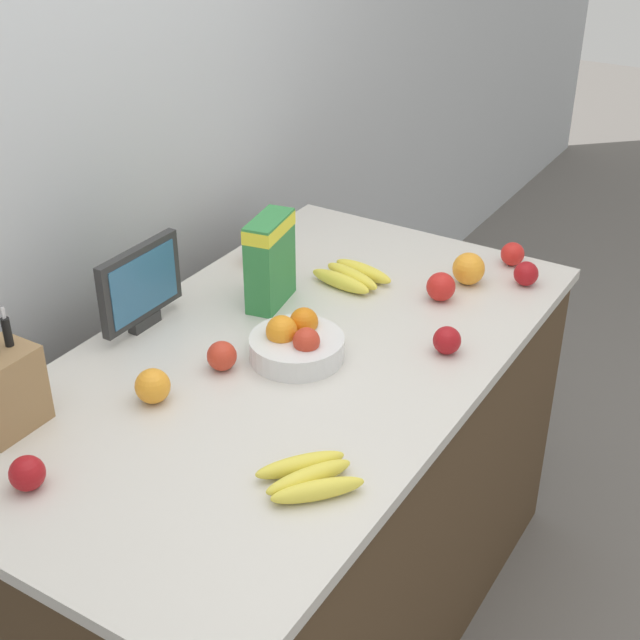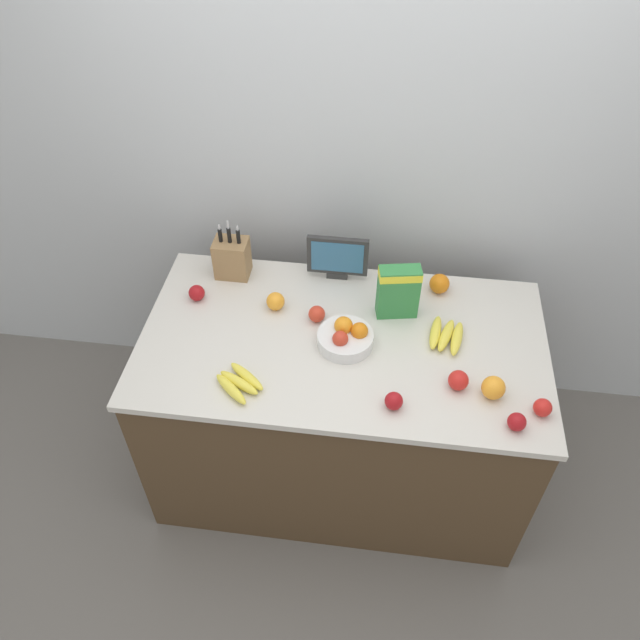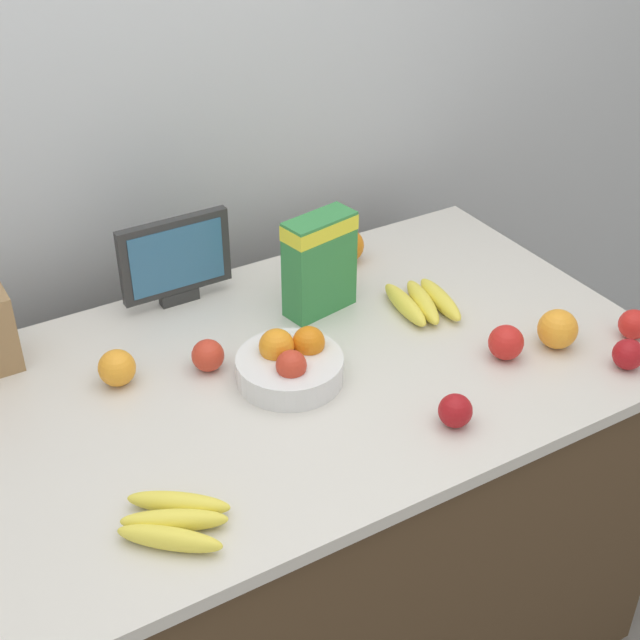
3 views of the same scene
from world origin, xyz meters
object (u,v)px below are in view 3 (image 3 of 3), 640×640
Objects in this scene: small_monitor at (176,259)px; banana_bunch_left at (174,520)px; orange_front_right at (347,245)px; apple_near_bananas at (506,342)px; banana_bunch_right at (423,302)px; fruit_bowl at (290,364)px; apple_rightmost at (455,411)px; orange_mid_right at (117,368)px; orange_by_cereal at (558,329)px; apple_leftmost at (628,354)px; cereal_box at (320,260)px; apple_middle at (634,324)px; apple_front at (208,355)px.

banana_bunch_left is at bearing -113.75° from small_monitor.
apple_near_bananas is at bearing -82.84° from orange_front_right.
apple_near_bananas is at bearing -47.78° from small_monitor.
banana_bunch_right is at bearing 24.25° from banana_bunch_left.
fruit_bowl is 0.36m from apple_rightmost.
small_monitor reaches higher than orange_mid_right.
banana_bunch_left is at bearing -175.26° from orange_by_cereal.
orange_by_cereal reaches higher than banana_bunch_left.
small_monitor reaches higher than apple_near_bananas.
apple_leftmost is 1.08m from orange_mid_right.
cereal_box is 0.52m from orange_mid_right.
apple_leftmost is at bearing -142.09° from apple_middle.
banana_bunch_right is at bearing 121.40° from orange_by_cereal.
orange_front_right is at bearing -4.27° from small_monitor.
apple_rightmost is (0.01, -0.50, -0.10)m from cereal_box.
cereal_box is at bearing 91.41° from apple_rightmost.
orange_mid_right reaches higher than apple_rightmost.
apple_leftmost is 0.26m from apple_near_bananas.
banana_bunch_right is 3.25× the size of apple_middle.
orange_mid_right is (-0.18, 0.05, 0.00)m from apple_front.
cereal_box is at bearing 139.85° from apple_middle.
apple_rightmost is at bearing -2.26° from banana_bunch_left.
orange_front_right is 0.72m from orange_mid_right.
apple_near_bananas is at bearing 28.08° from apple_rightmost.
orange_mid_right is (-0.32, 0.17, 0.00)m from fruit_bowl.
orange_mid_right is at bearing 152.37° from apple_leftmost.
banana_bunch_left is 0.83m from apple_near_bananas.
apple_middle is at bearing -50.65° from cereal_box.
orange_front_right reaches higher than apple_middle.
banana_bunch_left is 3.19× the size of apple_rightmost.
banana_bunch_left is (-0.57, -0.48, -0.11)m from cereal_box.
orange_by_cereal is at bearing 4.74° from banana_bunch_left.
fruit_bowl is 3.23× the size of apple_front.
fruit_bowl is 3.36× the size of apple_middle.
orange_front_right is at bearing 110.93° from apple_leftmost.
apple_near_bananas is at bearing -80.86° from banana_bunch_right.
apple_front reaches higher than apple_leftmost.
apple_front reaches higher than banana_bunch_right.
apple_near_bananas is (0.44, -0.17, 0.00)m from fruit_bowl.
orange_by_cereal is at bearing -18.96° from fruit_bowl.
apple_rightmost is (0.29, -0.70, -0.08)m from small_monitor.
apple_near_bananas reaches higher than apple_rightmost.
apple_front is (0.24, 0.39, 0.02)m from banana_bunch_left.
orange_by_cereal reaches higher than apple_leftmost.
small_monitor is 0.42m from fruit_bowl.
cereal_box reaches higher than small_monitor.
banana_bunch_left is at bearing -172.86° from apple_near_bananas.
apple_middle is at bearing -38.82° from small_monitor.
apple_middle is at bearing -21.93° from orange_mid_right.
orange_mid_right is (-0.89, 0.36, -0.01)m from orange_by_cereal.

